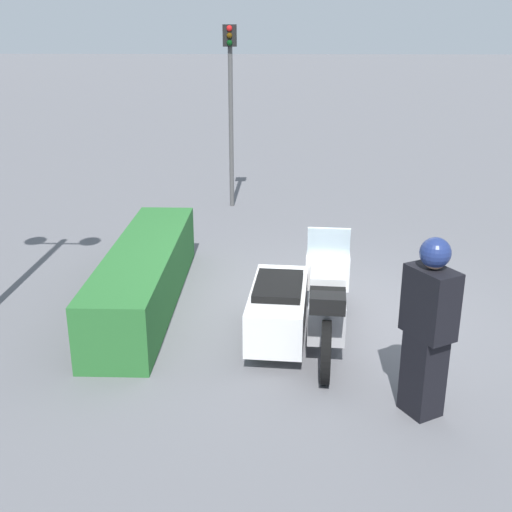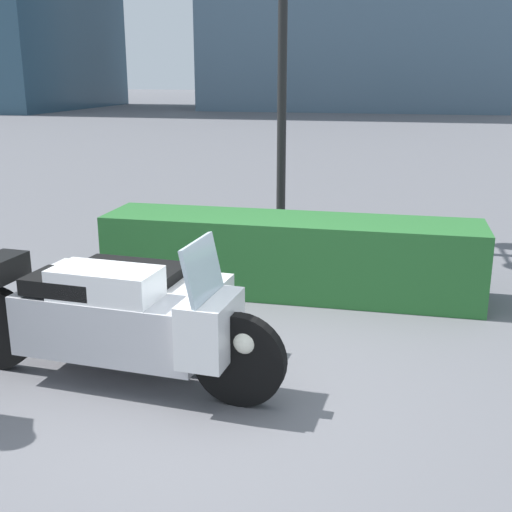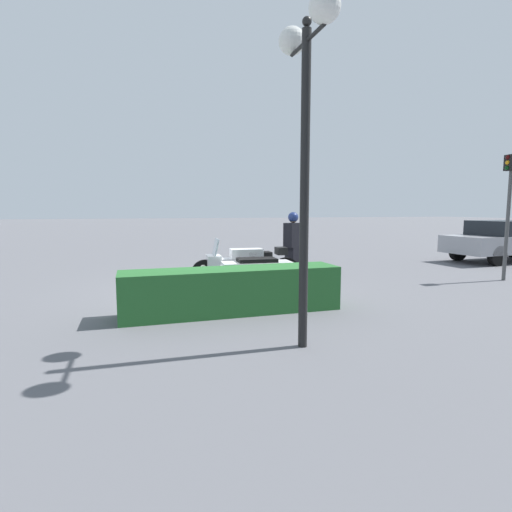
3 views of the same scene
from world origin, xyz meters
The scene contains 7 objects.
ground_plane centered at (0.00, 0.00, 0.00)m, with size 160.00×160.00×0.00m, color slate.
police_motorcycle centered at (-0.67, 0.29, 0.47)m, with size 2.66×1.30×1.16m.
officer_rider centered at (-2.26, -0.82, 0.94)m, with size 0.57×0.50×1.78m.
hedge_bush_curbside centered at (0.22, 2.34, 0.40)m, with size 3.89×0.82×0.80m, color #28662D.
twin_lamp_post centered at (-0.25, 4.37, 3.35)m, with size 0.37×1.32×4.28m.
traffic_light_far centered at (-7.33, 1.26, 2.13)m, with size 0.23×0.27×3.22m.
parked_car_background centered at (-10.88, -1.71, 0.78)m, with size 4.62×2.00×1.46m.
Camera 3 is at (1.91, 9.16, 1.84)m, focal length 28.00 mm.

